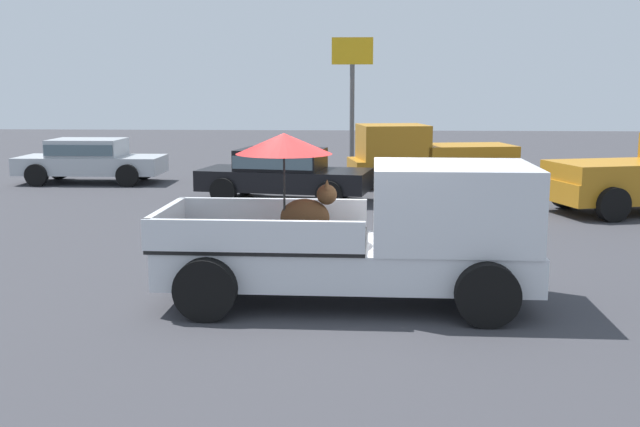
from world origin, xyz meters
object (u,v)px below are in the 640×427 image
Objects in this scene: pickup_truck_main at (380,232)px; parked_sedan_far at (283,172)px; pickup_truck_far at (425,156)px; parked_sedan_near at (90,158)px; motel_sign at (352,77)px.

parked_sedan_far is (-2.26, 9.14, -0.23)m from pickup_truck_main.
pickup_truck_far is at bearing 83.42° from pickup_truck_main.
pickup_truck_far is at bearing -1.65° from parked_sedan_near.
parked_sedan_near is 7.05m from parked_sedan_far.
parked_sedan_near is at bearing -11.07° from pickup_truck_far.
parked_sedan_near is at bearing 161.79° from parked_sedan_far.
parked_sedan_far is at bearing 29.05° from pickup_truck_far.
motel_sign reaches higher than pickup_truck_far.
pickup_truck_main reaches higher than parked_sedan_far.
parked_sedan_near is (-10.10, 0.14, -0.13)m from pickup_truck_far.
pickup_truck_far is (1.61, 12.31, -0.10)m from pickup_truck_main.
pickup_truck_far is 10.10m from parked_sedan_near.
pickup_truck_far reaches higher than parked_sedan_far.
pickup_truck_main is 12.41m from pickup_truck_far.
parked_sedan_near is 9.06m from motel_sign.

